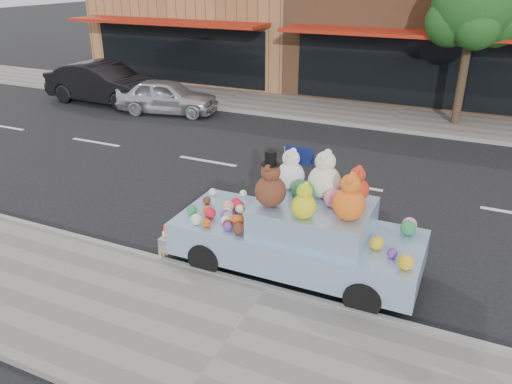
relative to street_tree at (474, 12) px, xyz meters
The scene contains 10 objects.
ground 7.79m from the street_tree, 107.20° to the right, with size 120.00×120.00×0.00m, color black.
near_sidewalk 13.70m from the street_tree, 98.83° to the right, with size 60.00×3.00×0.12m, color gray.
far_sidewalk 4.16m from the street_tree, behind, with size 60.00×3.00×0.12m, color gray.
near_kerb 12.28m from the street_tree, 99.96° to the right, with size 60.00×0.12×0.13m, color gray.
far_kerb 4.44m from the street_tree, 142.59° to the right, with size 60.00×0.12×0.13m, color gray.
storefront_mid 5.79m from the street_tree, 110.50° to the left, with size 10.00×9.80×7.30m.
street_tree is the anchor object (origin of this frame).
car_silver 10.72m from the street_tree, 164.70° to the right, with size 1.50×3.72×1.27m, color silver.
car_dark 13.59m from the street_tree, 169.30° to the right, with size 1.70×4.86×1.60m, color black.
art_car 11.21m from the street_tree, 99.67° to the right, with size 4.50×1.80×2.31m.
Camera 1 is at (2.72, -11.36, 4.95)m, focal length 35.00 mm.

